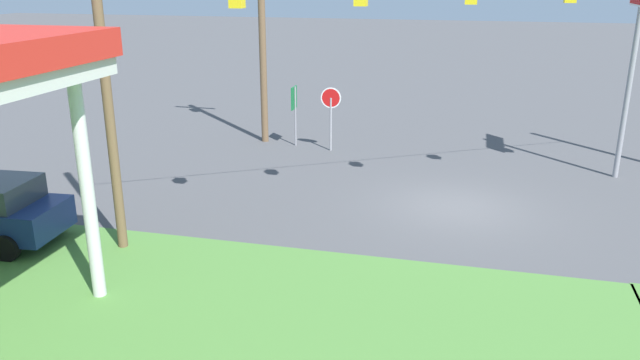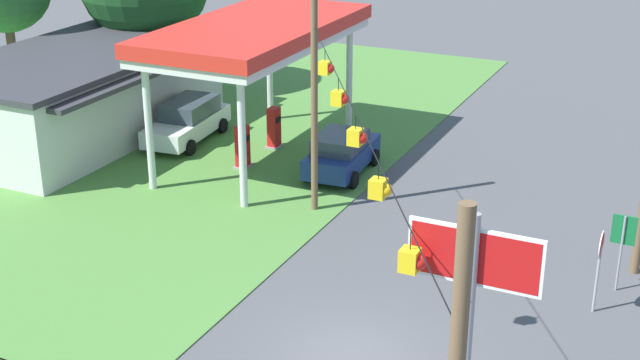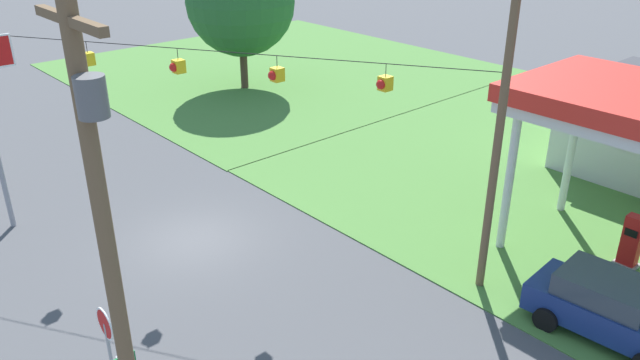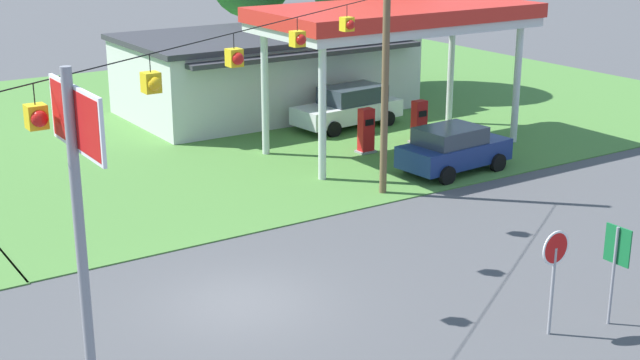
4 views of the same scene
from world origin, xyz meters
The scene contains 8 objects.
ground_plane centered at (0.00, 0.00, 0.00)m, with size 160.00×160.00×0.00m, color #4C4C4F.
grass_verge_opposite_corner centered at (-16.00, 16.00, 0.02)m, with size 24.00×24.00×0.04m, color #4C7F38.
fuel_pump_near centered at (10.61, 9.38, 0.85)m, with size 0.71×0.56×1.79m.
car_at_pumps_front centered at (11.72, 5.57, 0.89)m, with size 4.33×2.35×1.72m.
stop_sign_roadside centered at (5.09, -5.26, 1.81)m, with size 0.80×0.08×2.50m.
utility_pole_main centered at (8.12, -6.00, 5.65)m, with size 2.20×0.44×10.12m.
signal_span_gantry centered at (0.00, -0.01, 4.70)m, with size 16.49×10.24×8.48m.
tree_west_verge centered at (-13.67, 11.83, 5.12)m, with size 6.26×6.26×8.26m.
Camera 3 is at (16.71, -9.16, 10.92)m, focal length 35.00 mm.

